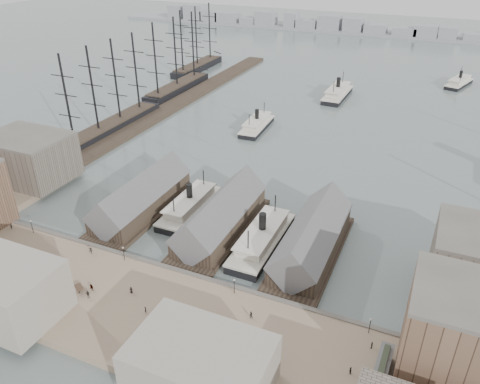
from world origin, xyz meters
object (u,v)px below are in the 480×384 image
at_px(horse_cart_center, 87,287).
at_px(horse_cart_right, 186,331).
at_px(tram, 383,367).
at_px(horse_cart_left, 17,262).
at_px(ferry_docked_west, 190,205).

bearing_deg(horse_cart_center, horse_cart_right, -65.15).
height_order(tram, horse_cart_center, tram).
relative_size(horse_cart_left, horse_cart_center, 0.95).
bearing_deg(horse_cart_right, horse_cart_left, 94.53).
bearing_deg(ferry_docked_west, horse_cart_center, -94.06).
relative_size(tram, horse_cart_left, 2.12).
xyz_separation_m(ferry_docked_west, horse_cart_left, (-24.73, -41.96, 0.48)).
distance_m(horse_cart_center, horse_cart_right, 27.50).
xyz_separation_m(horse_cart_left, horse_cart_center, (21.72, -0.40, 0.00)).
relative_size(ferry_docked_west, horse_cart_center, 5.82).
xyz_separation_m(horse_cart_center, horse_cart_right, (27.38, -2.62, 0.02)).
relative_size(tram, horse_cart_center, 2.02).
bearing_deg(horse_cart_right, horse_cart_center, 92.58).
bearing_deg(horse_cart_left, horse_cart_right, -57.12).
bearing_deg(tram, ferry_docked_west, 149.84).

